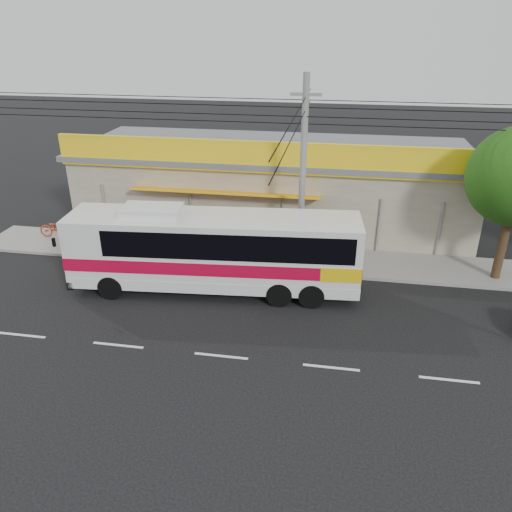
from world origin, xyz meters
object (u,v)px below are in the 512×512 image
(coach_bus, at_px, (218,248))
(motorbike_dark, at_px, (120,237))
(motorbike_red, at_px, (58,228))
(utility_pole, at_px, (305,111))

(coach_bus, relative_size, motorbike_dark, 6.84)
(motorbike_red, distance_m, motorbike_dark, 4.05)
(coach_bus, bearing_deg, motorbike_red, 153.41)
(utility_pole, bearing_deg, motorbike_dark, 178.05)
(motorbike_dark, xyz_separation_m, utility_pole, (9.57, -0.33, 6.84))
(motorbike_red, relative_size, motorbike_dark, 1.10)
(motorbike_red, height_order, utility_pole, utility_pole)
(motorbike_dark, bearing_deg, coach_bus, -133.22)
(motorbike_red, distance_m, utility_pole, 15.23)
(motorbike_dark, distance_m, utility_pole, 11.77)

